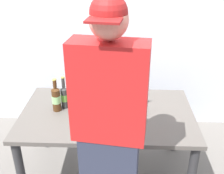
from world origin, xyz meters
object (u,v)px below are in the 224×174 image
beer_bottle_amber (76,95)px  person_figure (109,134)px  laptop (123,105)px  beer_bottle_green (56,98)px  beer_bottle_brown (64,96)px

beer_bottle_amber → person_figure: 0.78m
laptop → beer_bottle_green: bearing=-176.9°
laptop → person_figure: bearing=-97.8°
beer_bottle_amber → beer_bottle_green: (-0.17, -0.06, -0.00)m
laptop → beer_bottle_green: 0.60m
person_figure → beer_bottle_amber: bearing=115.2°
beer_bottle_amber → laptop: bearing=-3.4°
laptop → beer_bottle_brown: 0.53m
laptop → beer_bottle_brown: beer_bottle_brown is taller
laptop → beer_bottle_green: size_ratio=1.16×
beer_bottle_brown → beer_bottle_green: beer_bottle_green is taller
laptop → beer_bottle_amber: 0.43m
beer_bottle_green → person_figure: (0.50, -0.64, 0.10)m
beer_bottle_amber → beer_bottle_brown: size_ratio=1.05×
beer_bottle_green → person_figure: 0.82m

